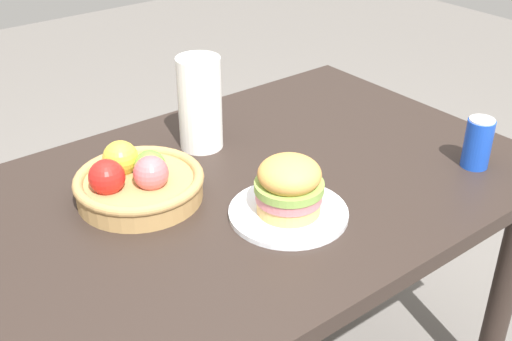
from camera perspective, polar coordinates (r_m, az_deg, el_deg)
The scene contains 6 objects.
dining_table at distance 1.55m, azimuth -1.10°, elevation -4.46°, with size 1.40×0.90×0.75m.
plate at distance 1.39m, azimuth 2.88°, elevation -3.77°, with size 0.26×0.26×0.01m, color white.
sandwich at distance 1.35m, azimuth 2.96°, elevation -1.34°, with size 0.15×0.15×0.13m.
soda_can at distance 1.63m, azimuth 19.11°, elevation 2.33°, with size 0.07×0.07×0.13m.
fruit_basket at distance 1.45m, azimuth -10.49°, elevation -0.95°, with size 0.29×0.29×0.12m.
paper_towel_roll at distance 1.62m, azimuth -5.01°, elevation 5.95°, with size 0.11×0.11×0.24m, color white.
Camera 1 is at (-0.77, -1.03, 1.52)m, focal length 45.04 mm.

